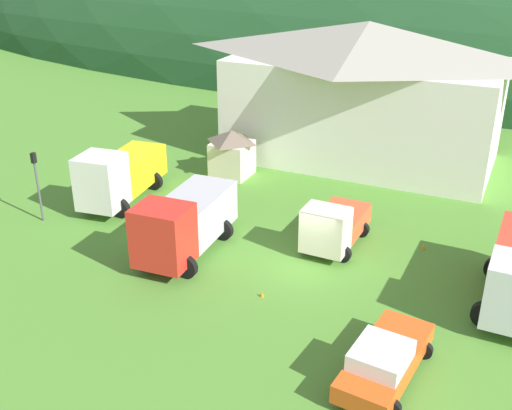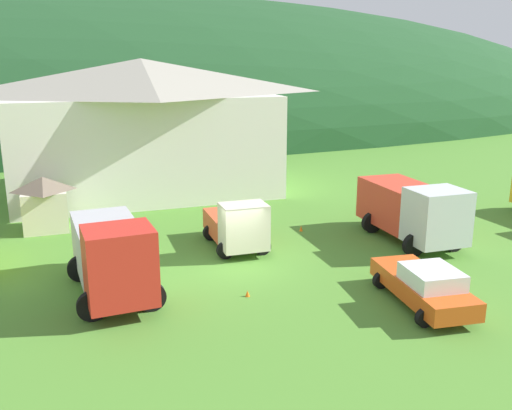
{
  "view_description": "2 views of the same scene",
  "coord_description": "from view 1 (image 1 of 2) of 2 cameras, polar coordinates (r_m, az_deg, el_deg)",
  "views": [
    {
      "loc": [
        8.51,
        -23.59,
        14.68
      ],
      "look_at": [
        -3.15,
        1.47,
        1.99
      ],
      "focal_mm": 43.19,
      "sensor_mm": 36.0,
      "label": 1
    },
    {
      "loc": [
        -7.21,
        -22.49,
        9.17
      ],
      "look_at": [
        1.16,
        1.29,
        2.48
      ],
      "focal_mm": 39.22,
      "sensor_mm": 36.0,
      "label": 2
    }
  ],
  "objects": [
    {
      "name": "ground_plane",
      "position": [
        29.06,
        4.43,
        -5.75
      ],
      "size": [
        200.0,
        200.0,
        0.0
      ],
      "primitive_type": "plane",
      "color": "#4C842D"
    },
    {
      "name": "forested_hill_backdrop",
      "position": [
        81.8,
        19.06,
        13.03
      ],
      "size": [
        158.22,
        60.0,
        34.71
      ],
      "primitive_type": "ellipsoid",
      "color": "#1E4723",
      "rests_on": "ground"
    },
    {
      "name": "depot_building",
      "position": [
        41.66,
        10.01,
        10.42
      ],
      "size": [
        18.39,
        9.83,
        9.09
      ],
      "color": "white",
      "rests_on": "ground"
    },
    {
      "name": "play_shed_cream",
      "position": [
        38.9,
        -2.25,
        4.89
      ],
      "size": [
        2.49,
        2.44,
        2.97
      ],
      "color": "beige",
      "rests_on": "ground"
    },
    {
      "name": "flatbed_truck_yellow",
      "position": [
        35.74,
        -12.59,
        2.77
      ],
      "size": [
        3.59,
        7.04,
        3.46
      ],
      "rotation": [
        0.0,
        0.0,
        -1.44
      ],
      "color": "silver",
      "rests_on": "ground"
    },
    {
      "name": "crane_truck_red",
      "position": [
        29.49,
        -6.69,
        -1.56
      ],
      "size": [
        3.45,
        6.72,
        3.34
      ],
      "rotation": [
        0.0,
        0.0,
        -1.52
      ],
      "color": "red",
      "rests_on": "ground"
    },
    {
      "name": "light_truck_cream",
      "position": [
        30.36,
        7.19,
        -1.88
      ],
      "size": [
        2.71,
        4.84,
        2.56
      ],
      "rotation": [
        0.0,
        0.0,
        -1.6
      ],
      "color": "beige",
      "rests_on": "ground"
    },
    {
      "name": "service_pickup_orange",
      "position": [
        22.54,
        11.82,
        -13.87
      ],
      "size": [
        2.75,
        5.3,
        1.66
      ],
      "rotation": [
        0.0,
        0.0,
        -1.68
      ],
      "color": "#DB5119",
      "rests_on": "ground"
    },
    {
      "name": "traffic_light_west",
      "position": [
        34.38,
        -19.62,
        2.25
      ],
      "size": [
        0.2,
        0.32,
        3.88
      ],
      "color": "#4C4C51",
      "rests_on": "ground"
    },
    {
      "name": "traffic_cone_near_pickup",
      "position": [
        26.85,
        0.56,
        -8.47
      ],
      "size": [
        0.36,
        0.36,
        0.5
      ],
      "primitive_type": "cone",
      "color": "orange",
      "rests_on": "ground"
    },
    {
      "name": "traffic_cone_mid_row",
      "position": [
        31.54,
        15.19,
        -4.02
      ],
      "size": [
        0.36,
        0.36,
        0.61
      ],
      "primitive_type": "cone",
      "color": "orange",
      "rests_on": "ground"
    }
  ]
}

